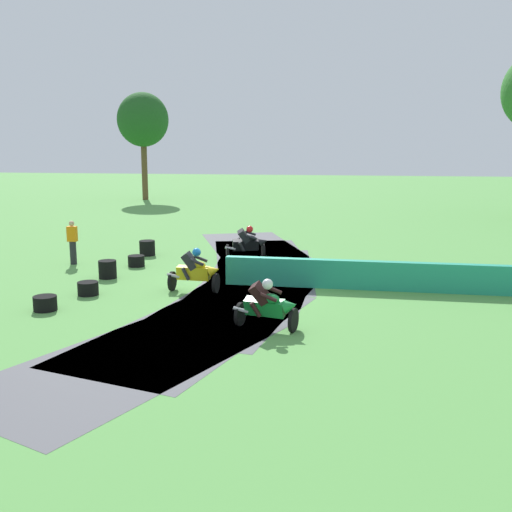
{
  "coord_description": "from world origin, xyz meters",
  "views": [
    {
      "loc": [
        2.7,
        -18.99,
        4.62
      ],
      "look_at": [
        -0.01,
        0.19,
        0.9
      ],
      "focal_mm": 43.12,
      "sensor_mm": 36.0,
      "label": 1
    }
  ],
  "objects_px": {
    "tire_stack_mid_b": "(108,269)",
    "track_marshal": "(73,242)",
    "motorcycle_trailing_black": "(248,243)",
    "tire_stack_mid_a": "(88,288)",
    "tire_stack_near": "(45,303)",
    "motorcycle_chase_yellow": "(196,271)",
    "motorcycle_lead_green": "(268,305)",
    "tire_stack_extra_a": "(147,248)",
    "tire_stack_far": "(136,261)"
  },
  "relations": [
    {
      "from": "motorcycle_trailing_black",
      "to": "tire_stack_mid_a",
      "type": "distance_m",
      "value": 7.26
    },
    {
      "from": "motorcycle_trailing_black",
      "to": "tire_stack_near",
      "type": "bearing_deg",
      "value": -119.03
    },
    {
      "from": "tire_stack_far",
      "to": "tire_stack_mid_b",
      "type": "bearing_deg",
      "value": -99.04
    },
    {
      "from": "motorcycle_chase_yellow",
      "to": "tire_stack_extra_a",
      "type": "relative_size",
      "value": 2.74
    },
    {
      "from": "tire_stack_near",
      "to": "motorcycle_trailing_black",
      "type": "bearing_deg",
      "value": 60.97
    },
    {
      "from": "tire_stack_near",
      "to": "tire_stack_mid_a",
      "type": "xyz_separation_m",
      "value": [
        0.48,
        1.77,
        0.0
      ]
    },
    {
      "from": "tire_stack_mid_b",
      "to": "track_marshal",
      "type": "height_order",
      "value": "track_marshal"
    },
    {
      "from": "tire_stack_mid_b",
      "to": "tire_stack_extra_a",
      "type": "xyz_separation_m",
      "value": [
        0.05,
        4.12,
        0.0
      ]
    },
    {
      "from": "tire_stack_near",
      "to": "tire_stack_mid_b",
      "type": "height_order",
      "value": "tire_stack_mid_b"
    },
    {
      "from": "motorcycle_chase_yellow",
      "to": "motorcycle_trailing_black",
      "type": "distance_m",
      "value": 5.39
    },
    {
      "from": "motorcycle_trailing_black",
      "to": "tire_stack_far",
      "type": "bearing_deg",
      "value": -154.01
    },
    {
      "from": "motorcycle_trailing_black",
      "to": "tire_stack_mid_a",
      "type": "bearing_deg",
      "value": -122.52
    },
    {
      "from": "motorcycle_trailing_black",
      "to": "tire_stack_mid_a",
      "type": "height_order",
      "value": "motorcycle_trailing_black"
    },
    {
      "from": "tire_stack_near",
      "to": "motorcycle_chase_yellow",
      "type": "bearing_deg",
      "value": 35.2
    },
    {
      "from": "tire_stack_mid_b",
      "to": "track_marshal",
      "type": "bearing_deg",
      "value": 136.09
    },
    {
      "from": "motorcycle_lead_green",
      "to": "motorcycle_chase_yellow",
      "type": "bearing_deg",
      "value": 127.38
    },
    {
      "from": "motorcycle_lead_green",
      "to": "track_marshal",
      "type": "bearing_deg",
      "value": 139.48
    },
    {
      "from": "motorcycle_chase_yellow",
      "to": "tire_stack_mid_b",
      "type": "height_order",
      "value": "motorcycle_chase_yellow"
    },
    {
      "from": "tire_stack_extra_a",
      "to": "motorcycle_lead_green",
      "type": "bearing_deg",
      "value": -56.55
    },
    {
      "from": "tire_stack_mid_a",
      "to": "tire_stack_far",
      "type": "xyz_separation_m",
      "value": [
        0.05,
        4.23,
        0.0
      ]
    },
    {
      "from": "tire_stack_far",
      "to": "tire_stack_near",
      "type": "bearing_deg",
      "value": -95.04
    },
    {
      "from": "motorcycle_lead_green",
      "to": "tire_stack_extra_a",
      "type": "relative_size",
      "value": 2.74
    },
    {
      "from": "tire_stack_extra_a",
      "to": "tire_stack_mid_b",
      "type": "bearing_deg",
      "value": -90.69
    },
    {
      "from": "motorcycle_lead_green",
      "to": "track_marshal",
      "type": "height_order",
      "value": "track_marshal"
    },
    {
      "from": "motorcycle_trailing_black",
      "to": "tire_stack_far",
      "type": "height_order",
      "value": "motorcycle_trailing_black"
    },
    {
      "from": "tire_stack_near",
      "to": "tire_stack_mid_b",
      "type": "distance_m",
      "value": 4.02
    },
    {
      "from": "motorcycle_lead_green",
      "to": "tire_stack_near",
      "type": "xyz_separation_m",
      "value": [
        -6.22,
        0.89,
        -0.43
      ]
    },
    {
      "from": "motorcycle_lead_green",
      "to": "tire_stack_mid_a",
      "type": "xyz_separation_m",
      "value": [
        -5.75,
        2.66,
        -0.43
      ]
    },
    {
      "from": "motorcycle_trailing_black",
      "to": "track_marshal",
      "type": "distance_m",
      "value": 6.55
    },
    {
      "from": "motorcycle_chase_yellow",
      "to": "tire_stack_mid_a",
      "type": "xyz_separation_m",
      "value": [
        -3.12,
        -0.77,
        -0.46
      ]
    },
    {
      "from": "motorcycle_chase_yellow",
      "to": "motorcycle_trailing_black",
      "type": "xyz_separation_m",
      "value": [
        0.77,
        5.34,
        -0.03
      ]
    },
    {
      "from": "tire_stack_mid_a",
      "to": "tire_stack_mid_b",
      "type": "bearing_deg",
      "value": 96.7
    },
    {
      "from": "motorcycle_chase_yellow",
      "to": "tire_stack_extra_a",
      "type": "distance_m",
      "value": 6.52
    },
    {
      "from": "tire_stack_extra_a",
      "to": "track_marshal",
      "type": "distance_m",
      "value": 3.05
    },
    {
      "from": "tire_stack_far",
      "to": "tire_stack_extra_a",
      "type": "xyz_separation_m",
      "value": [
        -0.27,
        2.12,
        0.1
      ]
    },
    {
      "from": "motorcycle_chase_yellow",
      "to": "tire_stack_mid_a",
      "type": "relative_size",
      "value": 2.75
    },
    {
      "from": "motorcycle_chase_yellow",
      "to": "tire_stack_far",
      "type": "bearing_deg",
      "value": 131.55
    },
    {
      "from": "tire_stack_far",
      "to": "tire_stack_extra_a",
      "type": "height_order",
      "value": "tire_stack_extra_a"
    },
    {
      "from": "tire_stack_near",
      "to": "track_marshal",
      "type": "bearing_deg",
      "value": 107.61
    },
    {
      "from": "tire_stack_mid_b",
      "to": "track_marshal",
      "type": "relative_size",
      "value": 0.37
    },
    {
      "from": "track_marshal",
      "to": "motorcycle_trailing_black",
      "type": "bearing_deg",
      "value": 16.0
    },
    {
      "from": "tire_stack_extra_a",
      "to": "motorcycle_chase_yellow",
      "type": "bearing_deg",
      "value": -59.15
    },
    {
      "from": "motorcycle_chase_yellow",
      "to": "track_marshal",
      "type": "xyz_separation_m",
      "value": [
        -5.53,
        3.53,
        0.16
      ]
    },
    {
      "from": "tire_stack_near",
      "to": "tire_stack_mid_b",
      "type": "relative_size",
      "value": 1.06
    },
    {
      "from": "tire_stack_near",
      "to": "tire_stack_extra_a",
      "type": "xyz_separation_m",
      "value": [
        0.26,
        8.13,
        0.1
      ]
    },
    {
      "from": "motorcycle_trailing_black",
      "to": "tire_stack_extra_a",
      "type": "relative_size",
      "value": 2.78
    },
    {
      "from": "tire_stack_near",
      "to": "tire_stack_mid_a",
      "type": "relative_size",
      "value": 1.03
    },
    {
      "from": "track_marshal",
      "to": "tire_stack_far",
      "type": "bearing_deg",
      "value": -1.56
    },
    {
      "from": "motorcycle_lead_green",
      "to": "tire_stack_extra_a",
      "type": "bearing_deg",
      "value": 123.45
    },
    {
      "from": "motorcycle_lead_green",
      "to": "tire_stack_far",
      "type": "distance_m",
      "value": 8.95
    }
  ]
}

